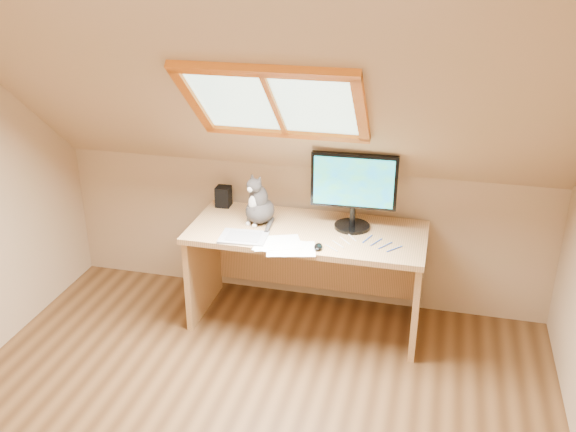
% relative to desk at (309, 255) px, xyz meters
% --- Properties ---
extents(room_shell, '(3.52, 3.52, 2.41)m').
position_rel_desk_xyz_m(room_shell, '(-0.12, -1.54, 0.94)').
color(room_shell, tan).
rests_on(room_shell, ground).
extents(desk, '(1.55, 0.68, 0.71)m').
position_rel_desk_xyz_m(desk, '(0.00, 0.00, 0.00)').
color(desk, tan).
rests_on(desk, ground).
extents(monitor, '(0.55, 0.23, 0.51)m').
position_rel_desk_xyz_m(monitor, '(0.28, 0.03, 0.51)').
color(monitor, black).
rests_on(monitor, desk).
extents(cat, '(0.27, 0.29, 0.35)m').
position_rel_desk_xyz_m(cat, '(-0.34, -0.03, 0.34)').
color(cat, '#3C3735').
rests_on(cat, desk).
extents(desk_speaker, '(0.10, 0.10, 0.14)m').
position_rel_desk_xyz_m(desk_speaker, '(-0.66, 0.18, 0.29)').
color(desk_speaker, black).
rests_on(desk_speaker, desk).
extents(graphics_tablet, '(0.31, 0.23, 0.01)m').
position_rel_desk_xyz_m(graphics_tablet, '(-0.37, -0.29, 0.23)').
color(graphics_tablet, '#B2B2B7').
rests_on(graphics_tablet, desk).
extents(mouse, '(0.06, 0.10, 0.03)m').
position_rel_desk_xyz_m(mouse, '(0.12, -0.32, 0.23)').
color(mouse, black).
rests_on(mouse, desk).
extents(papers, '(0.35, 0.30, 0.01)m').
position_rel_desk_xyz_m(papers, '(-0.12, -0.33, 0.22)').
color(papers, white).
rests_on(papers, desk).
extents(cables, '(0.51, 0.26, 0.01)m').
position_rel_desk_xyz_m(cables, '(0.40, -0.19, 0.22)').
color(cables, silver).
rests_on(cables, desk).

